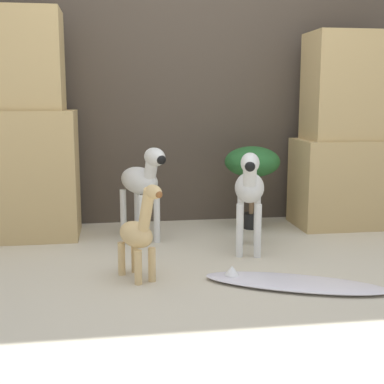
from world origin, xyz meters
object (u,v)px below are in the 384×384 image
at_px(zebra_left, 142,181).
at_px(surfboard, 293,282).
at_px(giraffe_figurine, 138,233).
at_px(zebra_right, 249,188).
at_px(potted_palm_front, 252,164).

distance_m(zebra_left, surfboard, 1.30).
distance_m(giraffe_figurine, surfboard, 0.84).
bearing_deg(zebra_right, potted_palm_front, 73.78).
distance_m(giraffe_figurine, potted_palm_front, 1.36).
distance_m(zebra_right, giraffe_figurine, 0.83).
height_order(zebra_right, potted_palm_front, zebra_right).
bearing_deg(zebra_left, potted_palm_front, 14.65).
height_order(zebra_left, potted_palm_front, zebra_left).
xyz_separation_m(giraffe_figurine, surfboard, (0.77, -0.22, -0.23)).
xyz_separation_m(zebra_right, potted_palm_front, (0.18, 0.60, 0.07)).
height_order(zebra_left, surfboard, zebra_left).
bearing_deg(giraffe_figurine, potted_palm_front, 49.14).
bearing_deg(potted_palm_front, zebra_right, -106.22).
relative_size(giraffe_figurine, potted_palm_front, 0.88).
bearing_deg(zebra_right, surfboard, -83.63).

